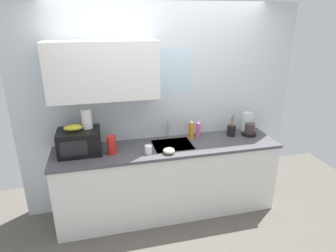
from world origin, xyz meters
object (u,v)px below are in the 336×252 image
at_px(banana_bunch, 73,128).
at_px(small_bowl, 169,151).
at_px(dish_soap_bottle_orange, 191,129).
at_px(paper_towel_roll, 87,119).
at_px(dish_soap_bottle_pink, 198,129).
at_px(cereal_canister, 112,145).
at_px(mug_white, 148,149).
at_px(coffee_maker, 248,127).
at_px(microwave, 80,142).
at_px(utensil_crock, 231,130).

relative_size(banana_bunch, small_bowl, 1.54).
bearing_deg(dish_soap_bottle_orange, paper_towel_roll, -176.84).
relative_size(paper_towel_roll, dish_soap_bottle_orange, 0.92).
height_order(banana_bunch, dish_soap_bottle_pink, banana_bunch).
distance_m(banana_bunch, small_bowl, 1.07).
xyz_separation_m(dish_soap_bottle_pink, cereal_canister, (-1.09, -0.24, 0.00)).
height_order(banana_bunch, paper_towel_roll, paper_towel_roll).
distance_m(paper_towel_roll, mug_white, 0.76).
bearing_deg(mug_white, banana_bunch, 166.38).
height_order(banana_bunch, coffee_maker, banana_bunch).
relative_size(coffee_maker, mug_white, 2.95).
xyz_separation_m(dish_soap_bottle_orange, mug_white, (-0.60, -0.31, -0.07)).
height_order(dish_soap_bottle_pink, cereal_canister, dish_soap_bottle_pink).
bearing_deg(mug_white, cereal_canister, 167.14).
bearing_deg(small_bowl, cereal_canister, 166.28).
relative_size(cereal_canister, mug_white, 2.18).
bearing_deg(banana_bunch, paper_towel_roll, 18.43).
bearing_deg(coffee_maker, dish_soap_bottle_orange, 175.45).
height_order(banana_bunch, dish_soap_bottle_orange, banana_bunch).
relative_size(microwave, paper_towel_roll, 2.09).
bearing_deg(mug_white, utensil_crock, 13.03).
height_order(microwave, mug_white, microwave).
bearing_deg(microwave, mug_white, -14.39).
distance_m(banana_bunch, coffee_maker, 2.15).
distance_m(coffee_maker, small_bowl, 1.18).
distance_m(paper_towel_roll, dish_soap_bottle_orange, 1.26).
relative_size(dish_soap_bottle_pink, utensil_crock, 0.75).
xyz_separation_m(paper_towel_roll, small_bowl, (0.85, -0.30, -0.35)).
distance_m(dish_soap_bottle_pink, cereal_canister, 1.12).
relative_size(microwave, dish_soap_bottle_orange, 1.92).
xyz_separation_m(microwave, paper_towel_roll, (0.10, 0.05, 0.24)).
bearing_deg(dish_soap_bottle_pink, utensil_crock, -9.30).
bearing_deg(small_bowl, microwave, 165.41).
bearing_deg(banana_bunch, cereal_canister, -14.38).
height_order(banana_bunch, utensil_crock, banana_bunch).
relative_size(banana_bunch, dish_soap_bottle_orange, 0.84).
bearing_deg(mug_white, small_bowl, -15.26).
xyz_separation_m(banana_bunch, dish_soap_bottle_orange, (1.38, 0.12, -0.19)).
relative_size(microwave, small_bowl, 3.54).
bearing_deg(dish_soap_bottle_pink, coffee_maker, -7.05).
relative_size(dish_soap_bottle_orange, small_bowl, 1.84).
relative_size(cereal_canister, small_bowl, 1.60).
height_order(mug_white, small_bowl, mug_white).
bearing_deg(cereal_canister, small_bowl, -13.72).
distance_m(dish_soap_bottle_orange, utensil_crock, 0.53).
relative_size(coffee_maker, cereal_canister, 1.35).
height_order(cereal_canister, small_bowl, cereal_canister).
height_order(cereal_canister, utensil_crock, utensil_crock).
relative_size(mug_white, small_bowl, 0.73).
xyz_separation_m(paper_towel_roll, utensil_crock, (1.76, 0.02, -0.31)).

